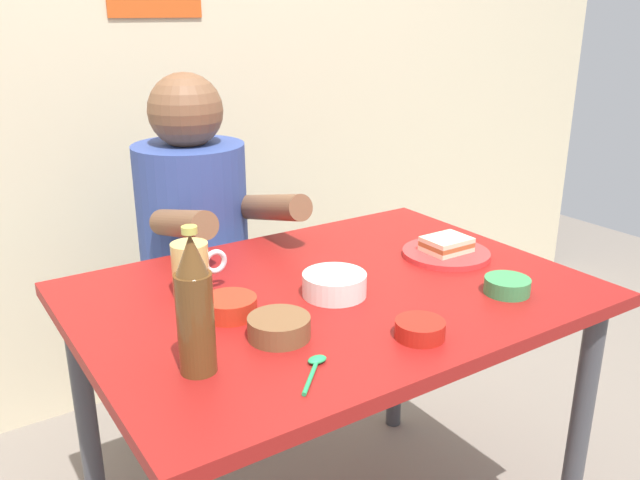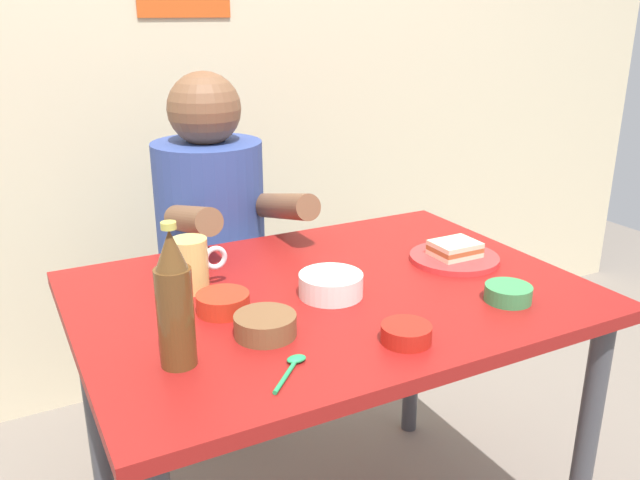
% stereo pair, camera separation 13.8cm
% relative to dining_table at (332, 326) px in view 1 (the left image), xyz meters
% --- Properties ---
extents(wall_back, '(4.40, 0.09, 2.60)m').
position_rel_dining_table_xyz_m(wall_back, '(0.00, 1.05, 0.65)').
color(wall_back, beige).
rests_on(wall_back, ground).
extents(dining_table, '(1.10, 0.80, 0.74)m').
position_rel_dining_table_xyz_m(dining_table, '(0.00, 0.00, 0.00)').
color(dining_table, maroon).
rests_on(dining_table, ground).
extents(stool, '(0.34, 0.34, 0.45)m').
position_rel_dining_table_xyz_m(stool, '(-0.07, 0.63, -0.30)').
color(stool, '#4C4C51').
rests_on(stool, ground).
extents(person_seated, '(0.33, 0.56, 0.72)m').
position_rel_dining_table_xyz_m(person_seated, '(-0.07, 0.62, 0.12)').
color(person_seated, '#33478C').
rests_on(person_seated, stool).
extents(plate_orange, '(0.22, 0.22, 0.01)m').
position_rel_dining_table_xyz_m(plate_orange, '(0.36, 0.01, 0.10)').
color(plate_orange, red).
rests_on(plate_orange, dining_table).
extents(sandwich, '(0.11, 0.09, 0.04)m').
position_rel_dining_table_xyz_m(sandwich, '(0.36, 0.01, 0.13)').
color(sandwich, beige).
rests_on(sandwich, plate_orange).
extents(beer_mug, '(0.13, 0.08, 0.12)m').
position_rel_dining_table_xyz_m(beer_mug, '(-0.27, 0.14, 0.15)').
color(beer_mug, '#D1BC66').
rests_on(beer_mug, dining_table).
extents(beer_bottle, '(0.06, 0.06, 0.26)m').
position_rel_dining_table_xyz_m(beer_bottle, '(-0.39, -0.17, 0.21)').
color(beer_bottle, '#593819').
rests_on(beer_bottle, dining_table).
extents(dip_bowl_green, '(0.10, 0.10, 0.03)m').
position_rel_dining_table_xyz_m(dip_bowl_green, '(0.30, -0.23, 0.11)').
color(dip_bowl_green, '#388C4C').
rests_on(dip_bowl_green, dining_table).
extents(condiment_bowl_brown, '(0.12, 0.12, 0.04)m').
position_rel_dining_table_xyz_m(condiment_bowl_brown, '(-0.22, -0.14, 0.12)').
color(condiment_bowl_brown, brown).
rests_on(condiment_bowl_brown, dining_table).
extents(rice_bowl_white, '(0.14, 0.14, 0.05)m').
position_rel_dining_table_xyz_m(rice_bowl_white, '(-0.02, -0.03, 0.12)').
color(rice_bowl_white, silver).
rests_on(rice_bowl_white, dining_table).
extents(sauce_bowl_chili, '(0.11, 0.11, 0.04)m').
position_rel_dining_table_xyz_m(sauce_bowl_chili, '(-0.25, 0.00, 0.12)').
color(sauce_bowl_chili, red).
rests_on(sauce_bowl_chili, dining_table).
extents(sambal_bowl_red, '(0.10, 0.10, 0.03)m').
position_rel_dining_table_xyz_m(sambal_bowl_red, '(0.01, -0.28, 0.11)').
color(sambal_bowl_red, '#B21E14').
rests_on(sambal_bowl_red, dining_table).
extents(spoon, '(0.10, 0.09, 0.01)m').
position_rel_dining_table_xyz_m(spoon, '(-0.22, -0.27, 0.10)').
color(spoon, '#26A559').
rests_on(spoon, dining_table).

